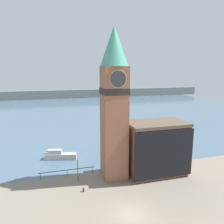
{
  "coord_description": "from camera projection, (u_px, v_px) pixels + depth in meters",
  "views": [
    {
      "loc": [
        -8.4,
        -21.53,
        16.71
      ],
      "look_at": [
        -0.23,
        7.02,
        11.0
      ],
      "focal_mm": 35.0,
      "sensor_mm": 36.0,
      "label": 1
    }
  ],
  "objects": [
    {
      "name": "ground_plane",
      "position": [
        130.0,
        214.0,
        25.76
      ],
      "size": [
        160.0,
        160.0,
        0.0
      ],
      "primitive_type": "plane",
      "color": "gray"
    },
    {
      "name": "water",
      "position": [
        71.0,
        110.0,
        93.58
      ],
      "size": [
        160.0,
        120.0,
        0.0
      ],
      "color": "slate",
      "rests_on": "ground_plane"
    },
    {
      "name": "far_shoreline",
      "position": [
        64.0,
        94.0,
        130.88
      ],
      "size": [
        180.0,
        3.0,
        5.0
      ],
      "color": "slate",
      "rests_on": "water"
    },
    {
      "name": "pier_railing",
      "position": [
        67.0,
        171.0,
        34.79
      ],
      "size": [
        8.75,
        0.08,
        1.09
      ],
      "color": "#232328",
      "rests_on": "ground_plane"
    },
    {
      "name": "clock_tower",
      "position": [
        114.0,
        101.0,
        32.49
      ],
      "size": [
        4.12,
        4.12,
        22.92
      ],
      "color": "#935B42",
      "rests_on": "ground_plane"
    },
    {
      "name": "pier_building",
      "position": [
        156.0,
        148.0,
        35.29
      ],
      "size": [
        9.58,
        5.79,
        8.61
      ],
      "color": "brown",
      "rests_on": "ground_plane"
    },
    {
      "name": "boat_near",
      "position": [
        60.0,
        155.0,
        41.67
      ],
      "size": [
        6.15,
        2.8,
        1.84
      ],
      "rotation": [
        0.0,
        0.0,
        -0.24
      ],
      "color": "#B7B2A8",
      "rests_on": "water"
    },
    {
      "name": "mooring_bollard_near",
      "position": [
        83.0,
        190.0,
        30.42
      ],
      "size": [
        0.27,
        0.27,
        0.6
      ],
      "color": "#2D2D33",
      "rests_on": "ground_plane"
    },
    {
      "name": "lamp_post",
      "position": [
        78.0,
        165.0,
        32.86
      ],
      "size": [
        0.32,
        0.32,
        3.76
      ],
      "color": "#2D2D33",
      "rests_on": "ground_plane"
    }
  ]
}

